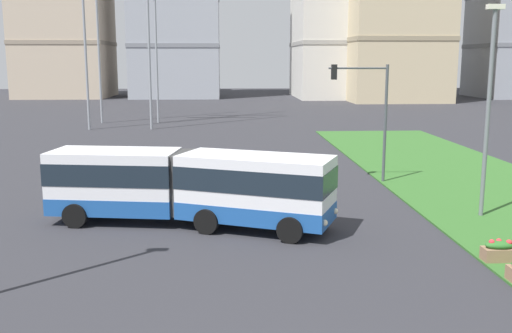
{
  "coord_description": "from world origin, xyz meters",
  "views": [
    {
      "loc": [
        -1.38,
        -9.38,
        6.72
      ],
      "look_at": [
        -0.07,
        15.28,
        2.2
      ],
      "focal_mm": 41.11,
      "sensor_mm": 36.0,
      "label": 1
    }
  ],
  "objects_px": {
    "car_silver_hatch": "(133,180)",
    "streetlight_median": "(489,103)",
    "flower_planter_3": "(499,251)",
    "articulated_bus": "(189,186)",
    "traffic_light_far_right": "(368,104)"
  },
  "relations": [
    {
      "from": "articulated_bus",
      "to": "flower_planter_3",
      "type": "xyz_separation_m",
      "value": [
        10.64,
        -5.17,
        -1.23
      ]
    },
    {
      "from": "car_silver_hatch",
      "to": "streetlight_median",
      "type": "height_order",
      "value": "streetlight_median"
    },
    {
      "from": "articulated_bus",
      "to": "streetlight_median",
      "type": "height_order",
      "value": "streetlight_median"
    },
    {
      "from": "streetlight_median",
      "to": "articulated_bus",
      "type": "bearing_deg",
      "value": -177.52
    },
    {
      "from": "articulated_bus",
      "to": "streetlight_median",
      "type": "bearing_deg",
      "value": 2.48
    },
    {
      "from": "car_silver_hatch",
      "to": "flower_planter_3",
      "type": "xyz_separation_m",
      "value": [
        13.79,
        -10.86,
        -0.33
      ]
    },
    {
      "from": "articulated_bus",
      "to": "flower_planter_3",
      "type": "distance_m",
      "value": 11.89
    },
    {
      "from": "articulated_bus",
      "to": "car_silver_hatch",
      "type": "xyz_separation_m",
      "value": [
        -3.15,
        5.69,
        -0.9
      ]
    },
    {
      "from": "car_silver_hatch",
      "to": "streetlight_median",
      "type": "xyz_separation_m",
      "value": [
        15.69,
        -5.15,
        4.16
      ]
    },
    {
      "from": "streetlight_median",
      "to": "flower_planter_3",
      "type": "bearing_deg",
      "value": -108.4
    },
    {
      "from": "streetlight_median",
      "to": "traffic_light_far_right",
      "type": "bearing_deg",
      "value": 113.98
    },
    {
      "from": "articulated_bus",
      "to": "streetlight_median",
      "type": "relative_size",
      "value": 1.33
    },
    {
      "from": "car_silver_hatch",
      "to": "flower_planter_3",
      "type": "height_order",
      "value": "car_silver_hatch"
    },
    {
      "from": "car_silver_hatch",
      "to": "streetlight_median",
      "type": "bearing_deg",
      "value": -18.18
    },
    {
      "from": "flower_planter_3",
      "to": "traffic_light_far_right",
      "type": "distance_m",
      "value": 13.74
    }
  ]
}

